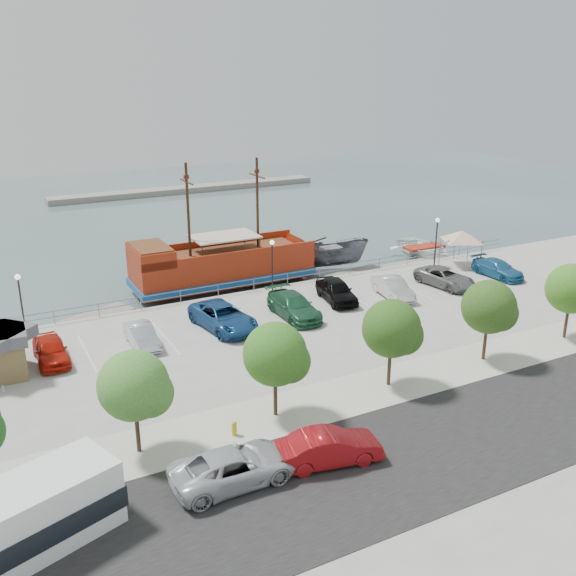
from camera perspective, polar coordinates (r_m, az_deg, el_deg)
name	(u,v)px	position (r m, az deg, el deg)	size (l,w,h in m)	color
ground	(314,335)	(44.86, 2.32, -4.17)	(160.00, 160.00, 0.00)	#3D504F
land_slab	(562,501)	(30.72, 23.17, -17.04)	(100.00, 58.00, 1.20)	gray
street	(479,432)	(33.08, 16.60, -12.17)	(100.00, 8.00, 0.04)	black
sidewalk	(403,381)	(36.95, 10.16, -8.12)	(100.00, 4.00, 0.05)	beige
seawall_railing	(265,282)	(50.76, -2.04, 0.51)	(50.00, 0.06, 1.00)	slate
far_shore	(188,189)	(97.23, -8.89, 8.68)	(40.00, 3.00, 0.80)	gray
pirate_ship	(237,264)	(54.51, -4.56, 2.16)	(17.66, 4.96, 11.12)	maroon
patrol_boat	(331,257)	(58.39, 3.88, 2.77)	(2.54, 6.75, 2.61)	#4F535B
speedboat	(424,251)	(63.83, 11.98, 3.26)	(4.88, 6.83, 1.41)	white
dock_west	(83,323)	(48.59, -17.77, -2.95)	(7.83, 2.24, 0.45)	gray
dock_mid	(348,277)	(56.42, 5.40, 0.98)	(7.74, 2.21, 0.44)	gray
dock_east	(416,265)	(60.60, 11.27, 1.98)	(7.80, 2.23, 0.45)	gray
canopy_tent	(462,231)	(58.22, 15.25, 4.93)	(5.49, 5.49, 3.57)	slate
street_van	(234,467)	(28.17, -4.81, -15.55)	(2.53, 5.48, 1.52)	#BABEC2
street_sedan	(330,448)	(29.29, 3.73, -13.97)	(1.64, 4.71, 1.55)	maroon
shuttle_bus	(14,526)	(26.17, -23.18, -18.86)	(8.11, 5.05, 2.69)	white
fire_hydrant	(234,428)	(31.38, -4.81, -12.29)	(0.27, 0.27, 0.79)	gold
lamp_post_left	(20,294)	(44.40, -22.72, -0.51)	(0.36, 0.36, 4.28)	black
lamp_post_mid	(272,257)	(48.92, -1.41, 2.76)	(0.36, 0.36, 4.28)	black
lamp_post_right	(437,233)	(57.54, 13.07, 4.78)	(0.36, 0.36, 4.28)	black
tree_b	(137,387)	(29.46, -13.24, -8.60)	(3.30, 3.20, 5.00)	#473321
tree_c	(278,356)	(31.60, -0.86, -6.06)	(3.30, 3.20, 5.00)	#473321
tree_d	(394,330)	(35.03, 9.44, -3.72)	(3.30, 3.20, 5.00)	#473321
tree_e	(491,308)	(39.42, 17.63, -1.75)	(3.30, 3.20, 5.00)	#473321
tree_f	(574,290)	(44.49, 24.06, -0.17)	(3.30, 3.20, 5.00)	#473321
parked_car_a	(51,350)	(40.84, -20.35, -5.19)	(1.79, 4.44, 1.51)	#B91A0B
parked_car_b	(142,336)	(41.49, -12.87, -4.15)	(1.44, 4.12, 1.36)	#B3B6BE
parked_car_c	(223,317)	(43.24, -5.77, -2.57)	(2.72, 5.90, 1.64)	navy
parked_car_d	(294,306)	(44.98, 0.52, -1.61)	(2.26, 5.55, 1.61)	#225938
parked_car_e	(337,290)	(48.10, 4.34, -0.21)	(1.98, 4.93, 1.68)	black
parked_car_f	(393,288)	(49.42, 9.32, 0.02)	(1.61, 4.61, 1.52)	silver
parked_car_g	(445,277)	(52.78, 13.79, 0.92)	(2.41, 5.22, 1.45)	slate
parked_car_h	(498,269)	(56.40, 18.15, 1.65)	(1.96, 4.83, 1.40)	#206190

